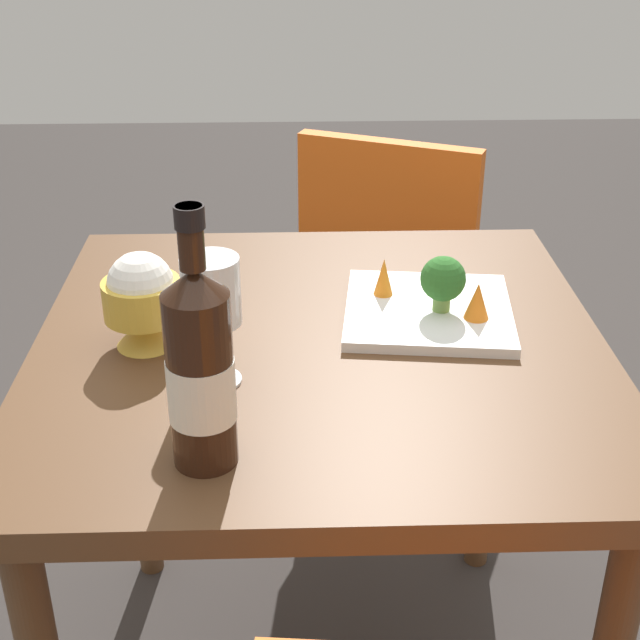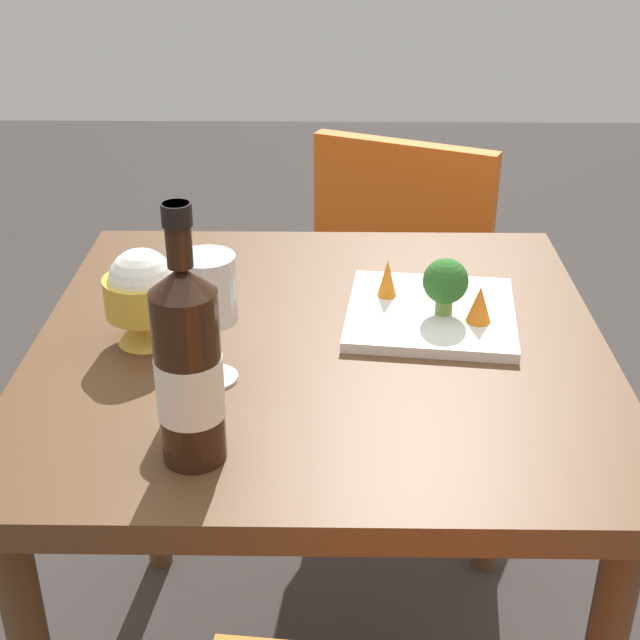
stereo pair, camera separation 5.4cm
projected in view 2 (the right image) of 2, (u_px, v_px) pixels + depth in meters
dining_table at (320, 395)px, 1.36m from camera, size 0.83×0.83×0.75m
chair_near_window at (410, 269)px, 2.07m from camera, size 0.53×0.53×0.85m
wine_bottle at (188, 366)px, 1.00m from camera, size 0.08×0.08×0.31m
wine_glass at (208, 292)px, 1.15m from camera, size 0.08×0.08×0.18m
rice_bowl at (143, 294)px, 1.27m from camera, size 0.11×0.11×0.14m
serving_plate at (431, 313)px, 1.36m from camera, size 0.28×0.28×0.02m
broccoli_floret at (445, 282)px, 1.33m from camera, size 0.07×0.07×0.09m
carrot_garnish_left at (480, 304)px, 1.31m from camera, size 0.04×0.04×0.06m
carrot_garnish_right at (387, 278)px, 1.39m from camera, size 0.03×0.03×0.06m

